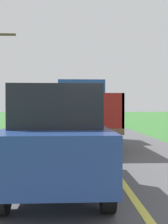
% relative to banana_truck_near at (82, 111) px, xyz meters
% --- Properties ---
extents(banana_truck_near, '(2.38, 5.82, 2.80)m').
position_rel_banana_truck_near_xyz_m(banana_truck_near, '(0.00, 0.00, 0.00)').
color(banana_truck_near, '#2D2D30').
rests_on(banana_truck_near, road_surface).
extents(banana_truck_far, '(2.38, 5.81, 2.80)m').
position_rel_banana_truck_near_xyz_m(banana_truck_far, '(-0.17, 13.99, 0.01)').
color(banana_truck_far, '#2D2D30').
rests_on(banana_truck_far, road_surface).
extents(following_car, '(1.74, 4.10, 1.92)m').
position_rel_banana_truck_near_xyz_m(following_car, '(-0.77, -6.97, -0.39)').
color(following_car, navy).
rests_on(following_car, road_surface).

